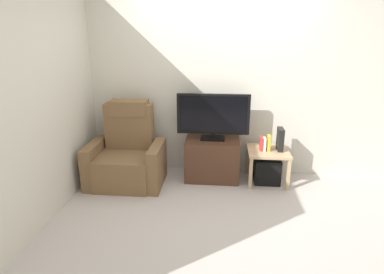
% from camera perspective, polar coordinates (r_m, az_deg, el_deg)
% --- Properties ---
extents(ground_plane, '(6.40, 6.40, 0.00)m').
position_cam_1_polar(ground_plane, '(3.92, 5.04, -12.21)').
color(ground_plane, '#BCB2AD').
extents(wall_back, '(6.40, 0.06, 2.60)m').
position_cam_1_polar(wall_back, '(4.57, 5.59, 9.48)').
color(wall_back, beige).
rests_on(wall_back, ground).
extents(wall_side, '(0.06, 4.48, 2.60)m').
position_cam_1_polar(wall_side, '(3.92, -23.21, 6.72)').
color(wall_side, beige).
rests_on(wall_side, ground).
extents(tv_stand, '(0.73, 0.48, 0.56)m').
position_cam_1_polar(tv_stand, '(4.55, 3.52, -3.82)').
color(tv_stand, '#4C2D1E').
rests_on(tv_stand, ground).
extents(television, '(0.96, 0.20, 0.62)m').
position_cam_1_polar(television, '(4.38, 3.68, 3.70)').
color(television, black).
rests_on(television, tv_stand).
extents(recliner_armchair, '(0.98, 0.78, 1.08)m').
position_cam_1_polar(recliner_armchair, '(4.49, -11.21, -3.20)').
color(recliner_armchair, brown).
rests_on(recliner_armchair, ground).
extents(side_table, '(0.54, 0.54, 0.46)m').
position_cam_1_polar(side_table, '(4.52, 13.00, -3.04)').
color(side_table, tan).
rests_on(side_table, ground).
extents(subwoofer_box, '(0.34, 0.34, 0.34)m').
position_cam_1_polar(subwoofer_box, '(4.60, 12.81, -5.54)').
color(subwoofer_box, black).
rests_on(subwoofer_box, ground).
extents(book_leftmost, '(0.04, 0.11, 0.18)m').
position_cam_1_polar(book_leftmost, '(4.43, 11.90, -1.16)').
color(book_leftmost, red).
rests_on(book_leftmost, side_table).
extents(book_middle, '(0.03, 0.12, 0.17)m').
position_cam_1_polar(book_middle, '(4.44, 12.40, -1.21)').
color(book_middle, white).
rests_on(book_middle, side_table).
extents(book_rightmost, '(0.04, 0.11, 0.21)m').
position_cam_1_polar(book_rightmost, '(4.44, 13.12, -1.01)').
color(book_rightmost, gold).
rests_on(book_rightmost, side_table).
extents(game_console, '(0.07, 0.20, 0.30)m').
position_cam_1_polar(game_console, '(4.48, 15.02, -0.39)').
color(game_console, black).
rests_on(game_console, side_table).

